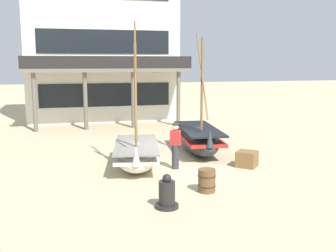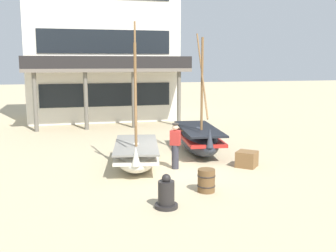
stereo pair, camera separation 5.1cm
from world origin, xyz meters
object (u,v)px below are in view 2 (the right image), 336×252
object	(u,v)px
fishing_boat_centre_large	(199,139)
harbor_building_main	(101,44)
wooden_barrel	(206,180)
cargo_crate	(247,159)
fishing_boat_near_left	(136,154)
capstan_winch	(166,195)
fisherman_by_hull	(175,146)

from	to	relation	value
fishing_boat_centre_large	harbor_building_main	distance (m)	13.28
wooden_barrel	cargo_crate	xyz separation A→B (m)	(2.45, 2.37, -0.06)
fishing_boat_near_left	cargo_crate	xyz separation A→B (m)	(3.99, -0.97, -0.21)
capstan_winch	cargo_crate	size ratio (longest dim) A/B	1.34
fishing_boat_near_left	fisherman_by_hull	distance (m)	1.49
wooden_barrel	cargo_crate	distance (m)	3.40
fisherman_by_hull	capstan_winch	xyz separation A→B (m)	(-1.28, -3.76, -0.47)
fishing_boat_near_left	harbor_building_main	world-z (taller)	harbor_building_main
fisherman_by_hull	cargo_crate	world-z (taller)	fisherman_by_hull
capstan_winch	harbor_building_main	bearing A→B (deg)	90.11
wooden_barrel	cargo_crate	bearing A→B (deg)	44.04
capstan_winch	harbor_building_main	distance (m)	18.76
harbor_building_main	capstan_winch	bearing A→B (deg)	-89.89
cargo_crate	fisherman_by_hull	bearing A→B (deg)	171.47
fisherman_by_hull	wooden_barrel	world-z (taller)	fisherman_by_hull
fisherman_by_hull	harbor_building_main	xyz separation A→B (m)	(-1.31, 14.40, 4.25)
fishing_boat_centre_large	harbor_building_main	world-z (taller)	harbor_building_main
fishing_boat_centre_large	harbor_building_main	bearing A→B (deg)	103.77
capstan_winch	cargo_crate	distance (m)	5.17
fishing_boat_near_left	cargo_crate	distance (m)	4.11
fishing_boat_centre_large	wooden_barrel	bearing A→B (deg)	-106.14
capstan_winch	wooden_barrel	world-z (taller)	capstan_winch
fishing_boat_centre_large	fisherman_by_hull	distance (m)	2.81
fishing_boat_near_left	harbor_building_main	size ratio (longest dim) A/B	0.52
cargo_crate	fishing_boat_near_left	bearing A→B (deg)	166.36
wooden_barrel	harbor_building_main	distance (m)	17.87
wooden_barrel	harbor_building_main	size ratio (longest dim) A/B	0.07
cargo_crate	harbor_building_main	world-z (taller)	harbor_building_main
fishing_boat_near_left	wooden_barrel	distance (m)	3.68
fishing_boat_near_left	cargo_crate	world-z (taller)	fishing_boat_near_left
wooden_barrel	fishing_boat_centre_large	bearing A→B (deg)	73.86
capstan_winch	harbor_building_main	world-z (taller)	harbor_building_main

